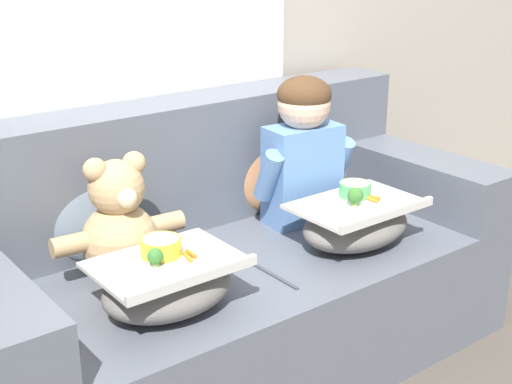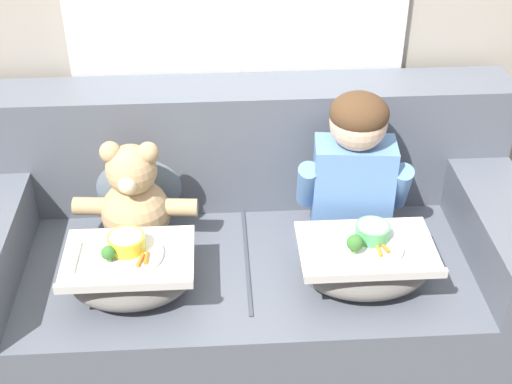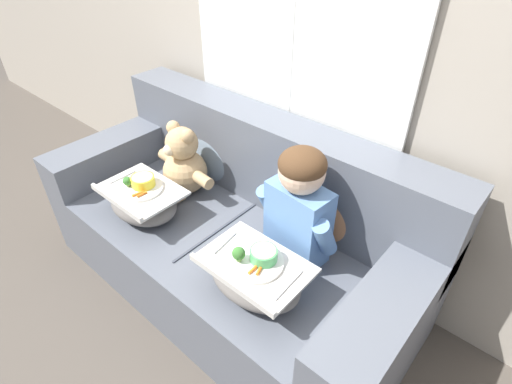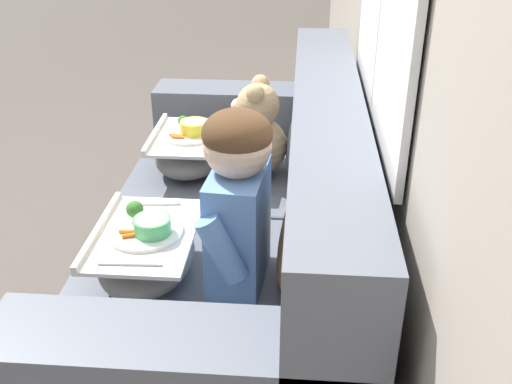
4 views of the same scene
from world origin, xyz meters
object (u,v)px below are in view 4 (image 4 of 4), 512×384
at_px(teddy_bear, 256,135).
at_px(lap_tray_child, 147,252).
at_px(couch, 247,241).
at_px(throw_pillow_behind_teddy, 302,133).
at_px(child_figure, 238,193).
at_px(lap_tray_teddy, 190,151).
at_px(throw_pillow_behind_child, 300,231).

xyz_separation_m(teddy_bear, lap_tray_child, (0.73, -0.27, -0.08)).
xyz_separation_m(couch, throw_pillow_behind_teddy, (-0.36, 0.18, 0.27)).
bearing_deg(child_figure, teddy_bear, -179.65).
bearing_deg(teddy_bear, child_figure, 0.35).
height_order(throw_pillow_behind_teddy, lap_tray_child, throw_pillow_behind_teddy).
bearing_deg(lap_tray_child, teddy_bear, 159.78).
bearing_deg(teddy_bear, lap_tray_teddy, -90.00).
bearing_deg(couch, throw_pillow_behind_teddy, 153.02).
relative_size(throw_pillow_behind_child, lap_tray_teddy, 0.97).
xyz_separation_m(couch, lap_tray_teddy, (-0.36, -0.26, 0.18)).
bearing_deg(lap_tray_teddy, lap_tray_child, -0.00).
distance_m(throw_pillow_behind_child, teddy_bear, 0.75).
height_order(throw_pillow_behind_child, teddy_bear, teddy_bear).
distance_m(teddy_bear, lap_tray_teddy, 0.28).
relative_size(couch, child_figure, 3.56).
height_order(couch, lap_tray_teddy, couch).
distance_m(throw_pillow_behind_child, throw_pillow_behind_teddy, 0.73).
relative_size(couch, lap_tray_child, 4.52).
relative_size(child_figure, lap_tray_teddy, 1.35).
xyz_separation_m(child_figure, lap_tray_child, (0.00, -0.27, -0.21)).
bearing_deg(throw_pillow_behind_teddy, teddy_bear, -90.15).
relative_size(throw_pillow_behind_child, throw_pillow_behind_teddy, 1.03).
bearing_deg(lap_tray_teddy, child_figure, 20.53).
distance_m(throw_pillow_behind_teddy, child_figure, 0.75).
distance_m(couch, throw_pillow_behind_child, 0.49).
bearing_deg(couch, throw_pillow_behind_child, 26.98).
height_order(lap_tray_child, lap_tray_teddy, lap_tray_child).
relative_size(couch, teddy_bear, 4.54).
xyz_separation_m(throw_pillow_behind_teddy, lap_tray_child, (0.73, -0.45, -0.09)).
relative_size(child_figure, teddy_bear, 1.27).
height_order(throw_pillow_behind_teddy, teddy_bear, teddy_bear).
distance_m(teddy_bear, lap_tray_child, 0.78).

